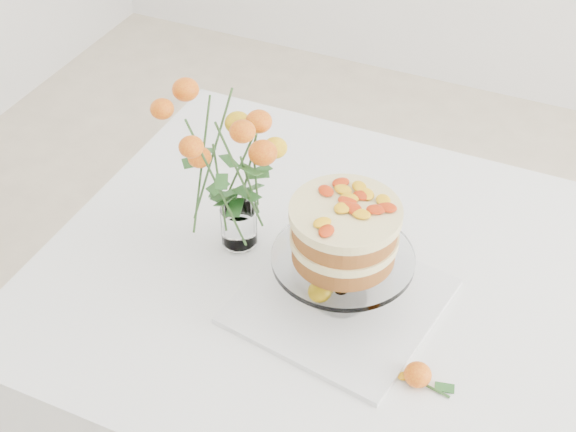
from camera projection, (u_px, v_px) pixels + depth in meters
name	position (u px, v px, depth m)	size (l,w,h in m)	color
table	(420.00, 330.00, 1.48)	(1.43, 0.93, 0.76)	tan
napkin	(340.00, 301.00, 1.42)	(0.32, 0.32, 0.01)	silver
cake_stand	(344.00, 238.00, 1.32)	(0.24, 0.24, 0.22)	silver
rose_vase	(235.00, 159.00, 1.41)	(0.25, 0.25, 0.35)	silver
loose_rose_near	(321.00, 294.00, 1.42)	(0.08, 0.05, 0.04)	yellow
loose_rose_far	(418.00, 375.00, 1.28)	(0.08, 0.05, 0.04)	red
stray_petal_a	(342.00, 316.00, 1.40)	(0.03, 0.02, 0.00)	#FAB00F
stray_petal_b	(390.00, 351.00, 1.34)	(0.03, 0.02, 0.00)	#FAB00F
stray_petal_c	(405.00, 376.00, 1.30)	(0.03, 0.02, 0.00)	#FAB00F
stray_petal_d	(281.00, 275.00, 1.48)	(0.03, 0.02, 0.00)	#FAB00F
stray_petal_e	(245.00, 293.00, 1.44)	(0.03, 0.02, 0.00)	#FAB00F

